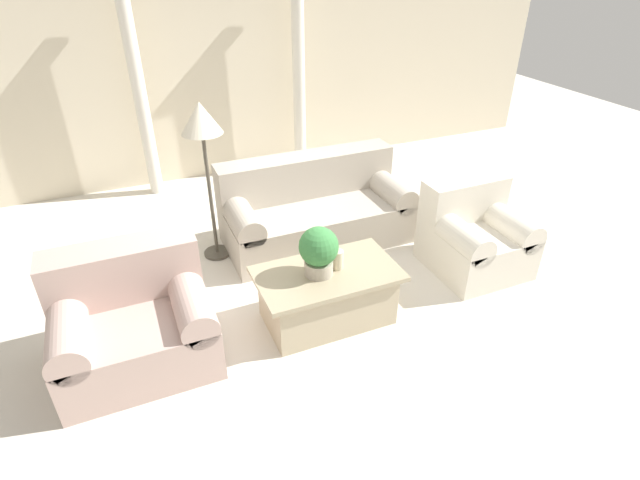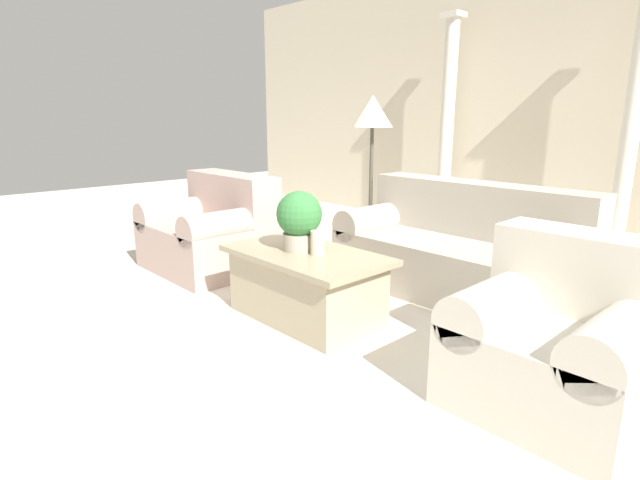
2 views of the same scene
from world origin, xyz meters
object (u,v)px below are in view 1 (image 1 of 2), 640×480
object	(u,v)px
sofa_long	(314,209)
potted_plant	(319,250)
armchair	(474,234)
floor_lamp	(202,128)
coffee_table	(327,295)
loveseat	(133,319)

from	to	relation	value
sofa_long	potted_plant	bearing A→B (deg)	-111.20
sofa_long	armchair	size ratio (longest dim) A/B	2.26
sofa_long	floor_lamp	bearing A→B (deg)	175.29
sofa_long	coffee_table	bearing A→B (deg)	-108.20
coffee_table	potted_plant	xyz separation A→B (m)	(-0.07, 0.01, 0.47)
loveseat	armchair	bearing A→B (deg)	0.52
sofa_long	armchair	distance (m)	1.66
sofa_long	loveseat	distance (m)	2.27
coffee_table	loveseat	bearing A→B (deg)	173.53
loveseat	potted_plant	xyz separation A→B (m)	(1.46, -0.17, 0.35)
coffee_table	potted_plant	bearing A→B (deg)	174.60
sofa_long	armchair	xyz separation A→B (m)	(1.23, -1.11, 0.00)
sofa_long	potted_plant	size ratio (longest dim) A/B	4.62
potted_plant	armchair	world-z (taller)	potted_plant
sofa_long	loveseat	xyz separation A→B (m)	(-1.96, -1.14, 0.01)
sofa_long	potted_plant	distance (m)	1.44
sofa_long	coffee_table	xyz separation A→B (m)	(-0.43, -1.31, -0.10)
coffee_table	floor_lamp	bearing A→B (deg)	114.45
floor_lamp	armchair	world-z (taller)	floor_lamp
sofa_long	floor_lamp	world-z (taller)	floor_lamp
loveseat	coffee_table	size ratio (longest dim) A/B	0.96
floor_lamp	armchair	size ratio (longest dim) A/B	1.86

